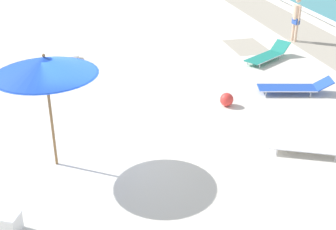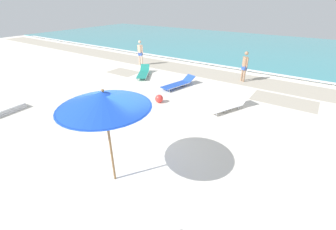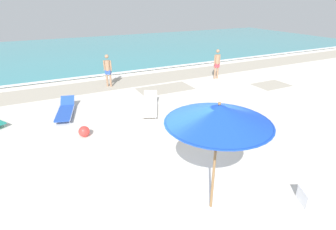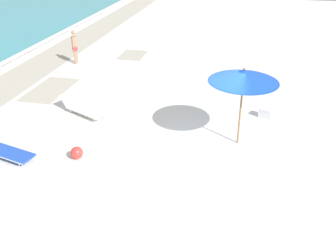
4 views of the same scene
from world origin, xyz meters
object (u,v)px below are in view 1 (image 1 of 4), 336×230
Objects in this scene: beach_umbrella at (45,66)px; lounger_stack at (52,59)px; sun_lounger_beside_umbrella at (316,145)px; beach_ball at (227,100)px; beachgoer_strolling_adult at (296,17)px; cooler_box at (6,223)px; sun_lounger_under_umbrella at (295,87)px; sun_lounger_near_water_left at (268,55)px.

beach_umbrella reaches higher than lounger_stack.
beach_ball is (-2.98, -1.12, -0.02)m from sun_lounger_beside_umbrella.
beach_ball is (-2.02, 4.81, -2.17)m from beach_umbrella.
lounger_stack is at bearing 179.58° from beach_umbrella.
lounger_stack is 6.84m from beach_ball.
beachgoer_strolling_adult is 14.07m from cooler_box.
sun_lounger_under_umbrella is at bearing 144.57° from beachgoer_strolling_adult.
lounger_stack is (-6.92, 0.05, -2.24)m from beach_umbrella.
sun_lounger_beside_umbrella reaches higher than beach_ball.
sun_lounger_beside_umbrella is 1.21× the size of beachgoer_strolling_adult.
cooler_box is (2.12, -0.94, -2.17)m from beach_umbrella.
beachgoer_strolling_adult reaches higher than sun_lounger_beside_umbrella.
sun_lounger_near_water_left reaches higher than sun_lounger_under_umbrella.
beach_umbrella is at bearing -67.25° from beach_ball.
beachgoer_strolling_adult reaches higher than lounger_stack.
sun_lounger_beside_umbrella is at bearing 20.58° from beach_ball.
beach_umbrella is at bearing 118.57° from beachgoer_strolling_adult.
sun_lounger_under_umbrella reaches higher than beach_ball.
beach_umbrella reaches higher than sun_lounger_under_umbrella.
cooler_box is at bearing -46.91° from sun_lounger_under_umbrella.
beachgoer_strolling_adult is at bearing 137.30° from beach_ball.
lounger_stack is at bearing -135.83° from beach_ball.
sun_lounger_under_umbrella is (-2.37, 7.12, -2.15)m from beach_umbrella.
sun_lounger_under_umbrella is 3.54m from sun_lounger_beside_umbrella.
beach_umbrella is 6.76× the size of beach_ball.
sun_lounger_near_water_left is 5.35× the size of beach_ball.
sun_lounger_near_water_left is at bearing 124.90° from beach_umbrella.
beachgoer_strolling_adult is (-8.14, 3.65, 0.78)m from sun_lounger_beside_umbrella.
sun_lounger_near_water_left is 3.45× the size of cooler_box.
beachgoer_strolling_adult is (-4.81, 2.47, 0.80)m from sun_lounger_under_umbrella.
sun_lounger_near_water_left is (-2.91, 0.46, 0.01)m from sun_lounger_under_umbrella.
sun_lounger_beside_umbrella reaches higher than cooler_box.
beach_umbrella reaches higher than sun_lounger_near_water_left.
sun_lounger_near_water_left is at bearing -175.05° from sun_lounger_under_umbrella.
sun_lounger_under_umbrella is 1.07× the size of sun_lounger_beside_umbrella.
beach_umbrella is 7.28m from lounger_stack.
sun_lounger_near_water_left is 11.29m from cooler_box.
sun_lounger_near_water_left is at bearing 139.79° from beach_ball.
beach_umbrella is at bearing -86.58° from sun_lounger_near_water_left.
lounger_stack is at bearing 83.29° from beachgoer_strolling_adult.
beachgoer_strolling_adult reaches higher than sun_lounger_near_water_left.
beachgoer_strolling_adult is at bearing 101.95° from sun_lounger_near_water_left.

